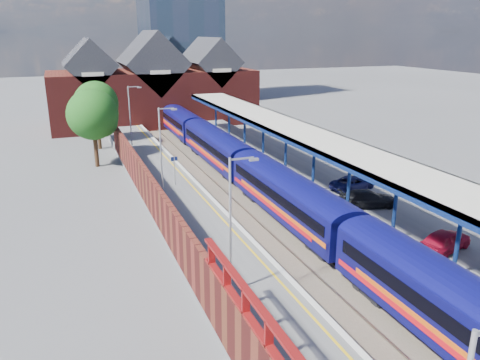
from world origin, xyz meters
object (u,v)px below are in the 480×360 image
object	(u,v)px
lamp_post_b	(233,218)
train	(247,166)
parked_car_dark	(368,199)
lamp_post_c	(162,146)
lamp_post_d	(131,114)
parked_car_red	(445,240)
parked_car_blue	(353,183)
platform_sign	(175,166)

from	to	relation	value
lamp_post_b	train	bearing A→B (deg)	65.86
lamp_post_b	parked_car_dark	xyz separation A→B (m)	(13.58, 7.62, -3.36)
train	lamp_post_c	distance (m)	8.50
lamp_post_d	lamp_post_b	bearing A→B (deg)	-90.00
lamp_post_b	parked_car_dark	bearing A→B (deg)	29.28
lamp_post_c	parked_car_red	xyz separation A→B (m)	(13.40, -16.25, -3.33)
lamp_post_b	parked_car_red	xyz separation A→B (m)	(13.40, -0.25, -3.33)
lamp_post_c	parked_car_blue	xyz separation A→B (m)	(14.86, -4.60, -3.40)
parked_car_red	lamp_post_b	bearing A→B (deg)	72.58
lamp_post_c	parked_car_blue	distance (m)	15.93
parked_car_red	parked_car_dark	bearing A→B (deg)	-17.74
lamp_post_b	platform_sign	size ratio (longest dim) A/B	2.80
platform_sign	parked_car_red	xyz separation A→B (m)	(12.03, -18.25, -1.03)
train	parked_car_dark	bearing A→B (deg)	-59.98
lamp_post_b	parked_car_red	world-z (taller)	lamp_post_b
parked_car_dark	lamp_post_b	bearing A→B (deg)	133.87
parked_car_red	parked_car_dark	xyz separation A→B (m)	(0.19, 7.86, -0.03)
parked_car_blue	platform_sign	bearing A→B (deg)	46.87
parked_car_red	parked_car_dark	world-z (taller)	parked_car_red
parked_car_blue	parked_car_red	bearing A→B (deg)	155.75
platform_sign	parked_car_dark	distance (m)	16.07
platform_sign	lamp_post_c	bearing A→B (deg)	-124.26
lamp_post_b	platform_sign	xyz separation A→B (m)	(1.36, 18.00, -2.30)
train	parked_car_dark	world-z (taller)	train
lamp_post_b	parked_car_dark	world-z (taller)	lamp_post_b
parked_car_dark	platform_sign	bearing A→B (deg)	64.25
lamp_post_d	platform_sign	distance (m)	14.25
lamp_post_b	lamp_post_c	xyz separation A→B (m)	(0.00, 16.00, 0.00)
train	parked_car_red	distance (m)	18.63
train	parked_car_red	xyz separation A→B (m)	(5.54, -17.78, -0.46)
lamp_post_d	parked_car_red	size ratio (longest dim) A/B	1.79
lamp_post_b	parked_car_blue	xyz separation A→B (m)	(14.86, 11.40, -3.40)
lamp_post_d	platform_sign	bearing A→B (deg)	-84.44
lamp_post_c	platform_sign	xyz separation A→B (m)	(1.36, 2.00, -2.30)
platform_sign	lamp_post_d	bearing A→B (deg)	95.56
train	parked_car_red	size ratio (longest dim) A/B	16.89
lamp_post_c	parked_car_red	world-z (taller)	lamp_post_c
lamp_post_c	train	bearing A→B (deg)	11.03
parked_car_blue	lamp_post_b	bearing A→B (deg)	110.42
train	lamp_post_c	size ratio (longest dim) A/B	9.42
train	lamp_post_d	size ratio (longest dim) A/B	9.42
lamp_post_b	parked_car_blue	size ratio (longest dim) A/B	1.64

